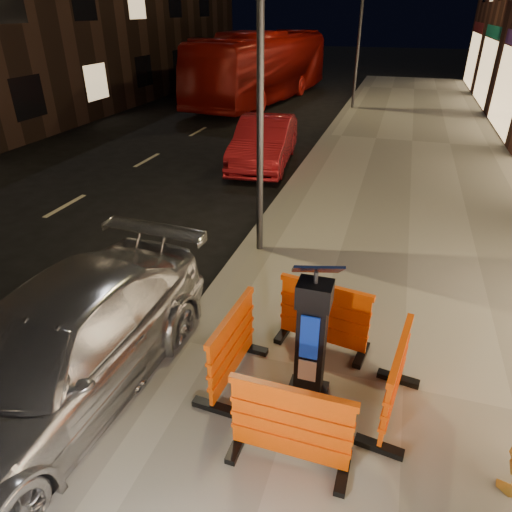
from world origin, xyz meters
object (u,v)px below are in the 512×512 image
(barrier_kerbside, at_px, (232,347))
(barrier_bldgside, at_px, (395,380))
(barrier_back, at_px, (324,316))
(bus_doubledecker, at_px, (263,101))
(parking_kiosk, at_px, (312,336))
(car_red, at_px, (264,165))
(barrier_front, at_px, (290,426))
(car_silver, at_px, (67,397))

(barrier_kerbside, xyz_separation_m, barrier_bldgside, (1.90, 0.00, 0.00))
(barrier_back, distance_m, bus_doubledecker, 19.93)
(barrier_kerbside, bearing_deg, parking_kiosk, -85.94)
(barrier_kerbside, height_order, car_red, barrier_kerbside)
(barrier_front, bearing_deg, parking_kiosk, 91.06)
(car_silver, xyz_separation_m, car_red, (-0.36, 9.86, 0.00))
(barrier_kerbside, distance_m, bus_doubledecker, 20.56)
(barrier_front, xyz_separation_m, bus_doubledecker, (-6.45, 20.75, -0.64))
(barrier_back, relative_size, barrier_bldgside, 1.00)
(barrier_bldgside, height_order, car_red, barrier_bldgside)
(parking_kiosk, relative_size, barrier_front, 1.40)
(parking_kiosk, xyz_separation_m, car_red, (-3.21, 9.08, -1.03))
(barrier_kerbside, distance_m, car_silver, 2.16)
(barrier_front, bearing_deg, bus_doubledecker, 108.33)
(car_silver, bearing_deg, barrier_bldgside, 15.01)
(barrier_back, relative_size, car_silver, 0.26)
(parking_kiosk, xyz_separation_m, barrier_kerbside, (-0.95, 0.00, -0.39))
(parking_kiosk, bearing_deg, barrier_front, -83.94)
(barrier_back, height_order, car_red, barrier_back)
(barrier_front, relative_size, barrier_back, 1.00)
(barrier_kerbside, xyz_separation_m, bus_doubledecker, (-5.50, 19.80, -0.64))
(barrier_front, distance_m, car_silver, 2.93)
(barrier_back, bearing_deg, barrier_front, -80.94)
(barrier_front, distance_m, bus_doubledecker, 21.74)
(parking_kiosk, height_order, barrier_front, parking_kiosk)
(barrier_front, height_order, bus_doubledecker, bus_doubledecker)
(barrier_front, relative_size, bus_doubledecker, 0.11)
(barrier_front, distance_m, barrier_back, 1.90)
(barrier_bldgside, bearing_deg, car_red, 32.68)
(barrier_bldgside, distance_m, bus_doubledecker, 21.15)
(bus_doubledecker, bearing_deg, barrier_kerbside, -67.12)
(parking_kiosk, xyz_separation_m, barrier_bldgside, (0.95, 0.00, -0.39))
(barrier_back, xyz_separation_m, car_silver, (-2.85, -1.73, -0.64))
(barrier_back, relative_size, car_red, 0.29)
(car_silver, bearing_deg, barrier_back, 34.64)
(barrier_back, bearing_deg, car_silver, -139.73)
(parking_kiosk, relative_size, car_silver, 0.36)
(barrier_kerbside, xyz_separation_m, car_red, (-2.26, 9.08, -0.64))
(car_silver, relative_size, car_red, 1.12)
(barrier_bldgside, height_order, car_silver, barrier_bldgside)
(car_silver, xyz_separation_m, bus_doubledecker, (-3.60, 20.58, 0.00))
(car_red, bearing_deg, barrier_back, -74.75)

